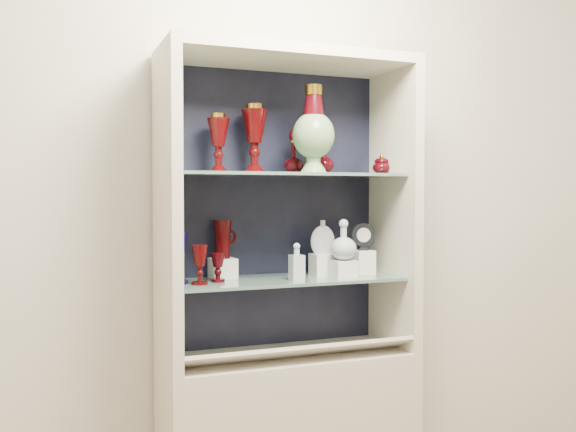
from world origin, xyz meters
name	(u,v)px	position (x,y,z in m)	size (l,w,h in m)	color
wall_back	(269,191)	(0.00, 1.75, 1.40)	(3.50, 0.02, 2.80)	beige
cabinet_back_panel	(272,209)	(0.00, 1.72, 1.32)	(0.98, 0.02, 1.15)	black
cabinet_side_left	(167,211)	(-0.48, 1.53, 1.32)	(0.04, 0.40, 1.15)	beige
cabinet_side_right	(394,209)	(0.48, 1.53, 1.32)	(0.04, 0.40, 1.15)	beige
cabinet_top_cap	(288,59)	(0.00, 1.53, 1.92)	(1.00, 0.40, 0.04)	beige
shelf_lower	(286,280)	(0.00, 1.55, 1.04)	(0.92, 0.34, 0.01)	slate
shelf_upper	(286,175)	(0.00, 1.55, 1.46)	(0.92, 0.34, 0.01)	slate
label_ledge	(298,352)	(0.00, 1.42, 0.78)	(0.92, 0.18, 0.01)	beige
label_card_0	(241,354)	(-0.23, 1.42, 0.80)	(0.10, 0.07, 0.00)	white
label_card_1	(313,347)	(0.06, 1.42, 0.80)	(0.10, 0.07, 0.00)	white
pedestal_lamp_left	(218,143)	(-0.26, 1.60, 1.59)	(0.09, 0.09, 0.23)	#400506
pedestal_lamp_right	(254,139)	(-0.12, 1.60, 1.61)	(0.11, 0.11, 0.28)	#400506
enamel_urn	(314,129)	(0.09, 1.48, 1.64)	(0.17, 0.17, 0.34)	#0D4F31
ruby_decanter_a	(293,149)	(0.05, 1.60, 1.57)	(0.08, 0.08, 0.20)	#3D050A
ruby_decanter_b	(324,150)	(0.20, 1.64, 1.57)	(0.09, 0.09, 0.20)	#3D050A
lidded_bowl	(382,164)	(0.44, 1.56, 1.51)	(0.08, 0.08, 0.09)	#3D050A
cobalt_goblet	(177,259)	(-0.44, 1.55, 1.15)	(0.08, 0.08, 0.19)	#0C0742
ruby_goblet_tall	(200,265)	(-0.37, 1.50, 1.12)	(0.06, 0.06, 0.15)	#400506
ruby_goblet_small	(218,267)	(-0.28, 1.54, 1.11)	(0.06, 0.06, 0.11)	#3D050A
riser_ruby_pitcher	(223,268)	(-0.24, 1.64, 1.09)	(0.10, 0.10, 0.08)	silver
ruby_pitcher	(223,239)	(-0.24, 1.64, 1.21)	(0.11, 0.07, 0.15)	#400506
clear_square_bottle	(297,262)	(0.01, 1.47, 1.12)	(0.05, 0.05, 0.15)	#A9B6C3
riser_flat_flask	(323,264)	(0.17, 1.58, 1.09)	(0.09, 0.09, 0.09)	silver
flat_flask	(323,236)	(0.17, 1.58, 1.21)	(0.10, 0.04, 0.14)	#B5BBC9
riser_clear_round_decanter	(343,269)	(0.22, 1.48, 1.08)	(0.09, 0.09, 0.07)	silver
clear_round_decanter	(344,241)	(0.22, 1.48, 1.20)	(0.11, 0.11, 0.16)	#A9B6C3
riser_cameo_medallion	(363,262)	(0.35, 1.55, 1.10)	(0.08, 0.08, 0.10)	silver
cameo_medallion	(363,236)	(0.35, 1.55, 1.21)	(0.10, 0.04, 0.12)	black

